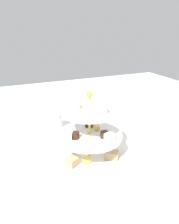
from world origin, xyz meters
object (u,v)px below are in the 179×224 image
Objects in this scene: butter_knife_right at (137,128)px; water_glass_short_left at (55,121)px; tiered_serving_stand at (90,140)px; water_glass_tall_right at (173,153)px; teacup_with_saucer at (86,119)px.

water_glass_short_left is at bearing 49.03° from butter_knife_right.
tiered_serving_stand is 0.29m from water_glass_tall_right.
butter_knife_right is (0.15, 0.36, -0.04)m from water_glass_short_left.
water_glass_tall_right is at bearing 30.75° from water_glass_short_left.
butter_knife_right is (-0.14, 0.31, -0.07)m from tiered_serving_stand.
teacup_with_saucer is at bearing -165.76° from water_glass_tall_right.
water_glass_tall_right reaches higher than water_glass_short_left.
tiered_serving_stand is 0.31m from teacup_with_saucer.
butter_knife_right is at bearing 68.00° from water_glass_short_left.
water_glass_tall_right reaches higher than butter_knife_right.
tiered_serving_stand is at bearing 10.71° from water_glass_short_left.
butter_knife_right is at bearing 164.91° from water_glass_tall_right.
water_glass_short_left reaches higher than teacup_with_saucer.
tiered_serving_stand is 1.69× the size of butter_knife_right.
tiered_serving_stand is 0.35m from butter_knife_right.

